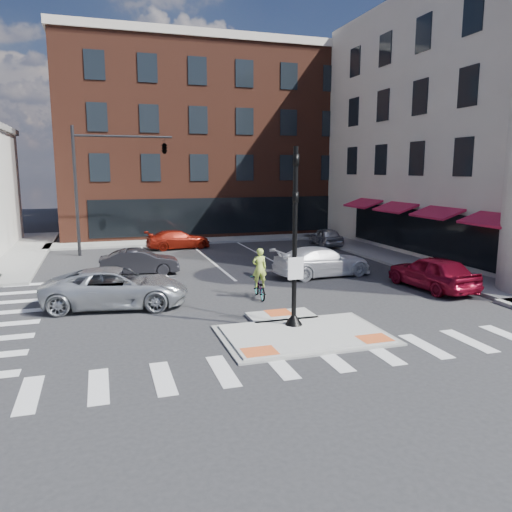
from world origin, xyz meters
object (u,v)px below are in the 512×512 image
object	(u,v)px
white_pickup	(322,261)
cyclist	(259,281)
bg_car_silver	(326,237)
red_sedan	(432,272)
silver_suv	(116,288)
bg_car_red	(178,240)
bg_car_dark	(140,262)

from	to	relation	value
white_pickup	cyclist	bearing A→B (deg)	121.53
bg_car_silver	red_sedan	bearing A→B (deg)	90.45
silver_suv	bg_car_red	bearing A→B (deg)	-8.62
red_sedan	bg_car_silver	world-z (taller)	red_sedan
silver_suv	white_pickup	distance (m)	10.60
red_sedan	white_pickup	distance (m)	5.43
silver_suv	bg_car_dark	world-z (taller)	silver_suv
silver_suv	bg_car_dark	distance (m)	6.15
red_sedan	white_pickup	bearing A→B (deg)	-54.14
red_sedan	cyclist	xyz separation A→B (m)	(-7.95, 0.83, -0.06)
cyclist	white_pickup	bearing A→B (deg)	-139.46
silver_suv	cyclist	xyz separation A→B (m)	(5.79, -0.41, -0.05)
silver_suv	cyclist	world-z (taller)	cyclist
white_pickup	bg_car_silver	xyz separation A→B (m)	(4.54, 9.22, -0.10)
bg_car_red	cyclist	world-z (taller)	cyclist
silver_suv	bg_car_dark	size ratio (longest dim) A/B	1.39
white_pickup	bg_car_red	xyz separation A→B (m)	(-5.65, 11.08, -0.11)
red_sedan	bg_car_dark	size ratio (longest dim) A/B	1.14
silver_suv	red_sedan	world-z (taller)	red_sedan
bg_car_red	red_sedan	bearing A→B (deg)	-155.54
bg_car_silver	bg_car_red	xyz separation A→B (m)	(-10.19, 1.86, -0.02)
bg_car_red	cyclist	size ratio (longest dim) A/B	2.04
white_pickup	bg_car_silver	distance (m)	10.28
red_sedan	bg_car_dark	distance (m)	14.34
bg_car_dark	cyclist	distance (m)	7.79
bg_car_red	cyclist	xyz separation A→B (m)	(1.24, -14.37, 0.09)
red_sedan	bg_car_red	size ratio (longest dim) A/B	1.05
bg_car_dark	bg_car_silver	world-z (taller)	bg_car_dark
cyclist	silver_suv	bearing A→B (deg)	-0.21
white_pickup	red_sedan	bearing A→B (deg)	-144.58
bg_car_silver	white_pickup	bearing A→B (deg)	68.52
white_pickup	silver_suv	bearing A→B (deg)	100.60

